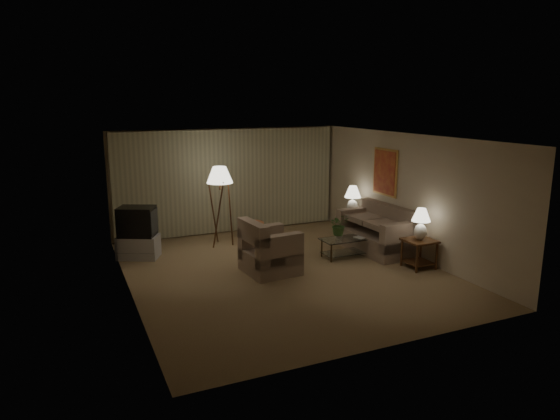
% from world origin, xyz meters
% --- Properties ---
extents(ground, '(7.00, 7.00, 0.00)m').
position_xyz_m(ground, '(0.00, 0.00, 0.00)').
color(ground, '#937C51').
rests_on(ground, ground).
extents(room_shell, '(6.04, 7.02, 2.72)m').
position_xyz_m(room_shell, '(0.02, 1.51, 1.75)').
color(room_shell, '#C3B096').
rests_on(room_shell, ground).
extents(sofa, '(1.96, 1.11, 0.83)m').
position_xyz_m(sofa, '(2.50, 0.41, 0.42)').
color(sofa, gray).
rests_on(sofa, ground).
extents(armchair, '(1.19, 1.15, 0.86)m').
position_xyz_m(armchair, '(-0.26, 0.06, 0.43)').
color(armchair, gray).
rests_on(armchair, ground).
extents(side_table_near, '(0.59, 0.59, 0.60)m').
position_xyz_m(side_table_near, '(2.65, -0.94, 0.42)').
color(side_table_near, '#3A1F0F').
rests_on(side_table_near, ground).
extents(side_table_far, '(0.49, 0.41, 0.60)m').
position_xyz_m(side_table_far, '(2.65, 1.66, 0.40)').
color(side_table_far, '#3A1F0F').
rests_on(side_table_far, ground).
extents(table_lamp_near, '(0.38, 0.38, 0.66)m').
position_xyz_m(table_lamp_near, '(2.65, -0.94, 0.99)').
color(table_lamp_near, white).
rests_on(table_lamp_near, side_table_near).
extents(table_lamp_far, '(0.41, 0.41, 0.71)m').
position_xyz_m(table_lamp_far, '(2.65, 1.66, 1.02)').
color(table_lamp_far, white).
rests_on(table_lamp_far, side_table_far).
extents(coffee_table, '(1.03, 0.56, 0.41)m').
position_xyz_m(coffee_table, '(1.62, 0.31, 0.28)').
color(coffee_table, silver).
rests_on(coffee_table, ground).
extents(tv_cabinet, '(1.29, 1.22, 0.50)m').
position_xyz_m(tv_cabinet, '(-2.55, 2.09, 0.25)').
color(tv_cabinet, '#A7A7A9').
rests_on(tv_cabinet, ground).
extents(crt_tv, '(1.18, 1.13, 0.65)m').
position_xyz_m(crt_tv, '(-2.55, 2.09, 0.82)').
color(crt_tv, black).
rests_on(crt_tv, tv_cabinet).
extents(floor_lamp, '(0.61, 0.61, 1.89)m').
position_xyz_m(floor_lamp, '(-0.59, 2.30, 0.99)').
color(floor_lamp, '#3A1F0F').
rests_on(floor_lamp, ground).
extents(ottoman, '(0.76, 0.76, 0.43)m').
position_xyz_m(ottoman, '(0.23, 2.47, 0.22)').
color(ottoman, '#AF653B').
rests_on(ottoman, ground).
extents(vase, '(0.20, 0.20, 0.17)m').
position_xyz_m(vase, '(1.47, 0.31, 0.50)').
color(vase, white).
rests_on(vase, coffee_table).
extents(flowers, '(0.44, 0.39, 0.47)m').
position_xyz_m(flowers, '(1.47, 0.31, 0.82)').
color(flowers, '#406B2F').
rests_on(flowers, vase).
extents(book, '(0.22, 0.27, 0.02)m').
position_xyz_m(book, '(1.87, 0.21, 0.42)').
color(book, olive).
rests_on(book, coffee_table).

